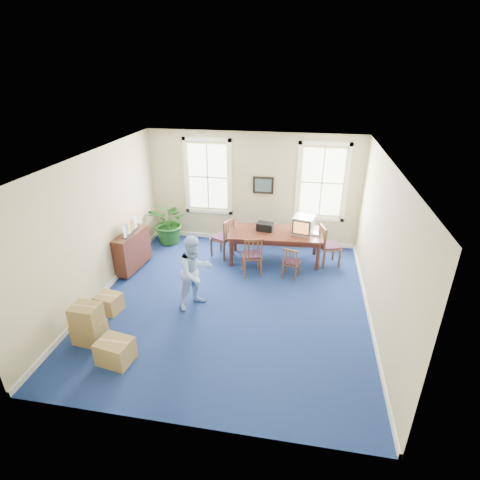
% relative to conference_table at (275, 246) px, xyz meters
% --- Properties ---
extents(floor, '(6.50, 6.50, 0.00)m').
position_rel_conference_table_xyz_m(floor, '(-0.77, -2.13, -0.41)').
color(floor, navy).
rests_on(floor, ground).
extents(ceiling, '(6.50, 6.50, 0.00)m').
position_rel_conference_table_xyz_m(ceiling, '(-0.77, -2.13, 2.79)').
color(ceiling, white).
rests_on(ceiling, ground).
extents(wall_back, '(6.50, 0.00, 6.50)m').
position_rel_conference_table_xyz_m(wall_back, '(-0.77, 1.12, 1.19)').
color(wall_back, '#BCB185').
rests_on(wall_back, ground).
extents(wall_front, '(6.50, 0.00, 6.50)m').
position_rel_conference_table_xyz_m(wall_front, '(-0.77, -5.38, 1.19)').
color(wall_front, '#BCB185').
rests_on(wall_front, ground).
extents(wall_left, '(0.00, 6.50, 6.50)m').
position_rel_conference_table_xyz_m(wall_left, '(-3.77, -2.13, 1.19)').
color(wall_left, '#BCB185').
rests_on(wall_left, ground).
extents(wall_right, '(0.00, 6.50, 6.50)m').
position_rel_conference_table_xyz_m(wall_right, '(2.23, -2.13, 1.19)').
color(wall_right, '#BCB185').
rests_on(wall_right, ground).
extents(baseboard_back, '(6.00, 0.04, 0.12)m').
position_rel_conference_table_xyz_m(baseboard_back, '(-0.77, 1.09, -0.35)').
color(baseboard_back, white).
rests_on(baseboard_back, ground).
extents(baseboard_left, '(0.04, 6.50, 0.12)m').
position_rel_conference_table_xyz_m(baseboard_left, '(-3.74, -2.13, -0.35)').
color(baseboard_left, white).
rests_on(baseboard_left, ground).
extents(baseboard_right, '(0.04, 6.50, 0.12)m').
position_rel_conference_table_xyz_m(baseboard_right, '(2.20, -2.13, -0.35)').
color(baseboard_right, white).
rests_on(baseboard_right, ground).
extents(window_left, '(1.40, 0.12, 2.20)m').
position_rel_conference_table_xyz_m(window_left, '(-2.07, 1.10, 1.49)').
color(window_left, white).
rests_on(window_left, ground).
extents(window_right, '(1.40, 0.12, 2.20)m').
position_rel_conference_table_xyz_m(window_right, '(1.13, 1.10, 1.49)').
color(window_right, white).
rests_on(window_right, ground).
extents(wall_picture, '(0.58, 0.06, 0.48)m').
position_rel_conference_table_xyz_m(wall_picture, '(-0.47, 1.07, 1.34)').
color(wall_picture, black).
rests_on(wall_picture, ground).
extents(conference_table, '(2.50, 1.27, 0.83)m').
position_rel_conference_table_xyz_m(conference_table, '(0.00, 0.00, 0.00)').
color(conference_table, '#4A2015').
rests_on(conference_table, ground).
extents(crt_tv, '(0.61, 0.65, 0.46)m').
position_rel_conference_table_xyz_m(crt_tv, '(0.72, 0.06, 0.64)').
color(crt_tv, '#B7B7BC').
rests_on(crt_tv, conference_table).
extents(game_console, '(0.17, 0.21, 0.05)m').
position_rel_conference_table_xyz_m(game_console, '(1.05, 0.00, 0.44)').
color(game_console, white).
rests_on(game_console, conference_table).
extents(equipment_bag, '(0.46, 0.33, 0.21)m').
position_rel_conference_table_xyz_m(equipment_bag, '(-0.28, 0.06, 0.52)').
color(equipment_bag, black).
rests_on(equipment_bag, conference_table).
extents(chair_near_left, '(0.59, 0.59, 1.06)m').
position_rel_conference_table_xyz_m(chair_near_left, '(-0.50, -0.83, 0.12)').
color(chair_near_left, brown).
rests_on(chair_near_left, ground).
extents(chair_near_right, '(0.46, 0.46, 0.84)m').
position_rel_conference_table_xyz_m(chair_near_right, '(0.50, -0.83, 0.01)').
color(chair_near_right, brown).
rests_on(chair_near_right, ground).
extents(chair_end_left, '(0.66, 0.66, 1.11)m').
position_rel_conference_table_xyz_m(chair_end_left, '(-1.43, 0.00, 0.14)').
color(chair_end_left, brown).
rests_on(chair_end_left, ground).
extents(chair_end_right, '(0.63, 0.63, 1.10)m').
position_rel_conference_table_xyz_m(chair_end_right, '(1.43, 0.00, 0.14)').
color(chair_end_right, brown).
rests_on(chair_end_right, ground).
extents(man, '(1.00, 1.02, 1.66)m').
position_rel_conference_table_xyz_m(man, '(-1.49, -2.39, 0.42)').
color(man, '#9BC5FC').
rests_on(man, ground).
extents(credenza, '(0.49, 1.25, 0.95)m').
position_rel_conference_table_xyz_m(credenza, '(-3.51, -1.14, 0.06)').
color(credenza, '#4A2015').
rests_on(credenza, ground).
extents(brochure_rack, '(0.21, 0.76, 0.33)m').
position_rel_conference_table_xyz_m(brochure_rack, '(-3.49, -1.14, 0.71)').
color(brochure_rack, '#99999E').
rests_on(brochure_rack, credenza).
extents(potted_plant, '(1.39, 1.29, 1.29)m').
position_rel_conference_table_xyz_m(potted_plant, '(-3.10, 0.53, 0.23)').
color(potted_plant, '#184B18').
rests_on(potted_plant, ground).
extents(cardboard_boxes, '(1.63, 1.63, 0.84)m').
position_rel_conference_table_xyz_m(cardboard_boxes, '(-2.95, -3.79, 0.01)').
color(cardboard_boxes, '#9F7F48').
rests_on(cardboard_boxes, ground).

